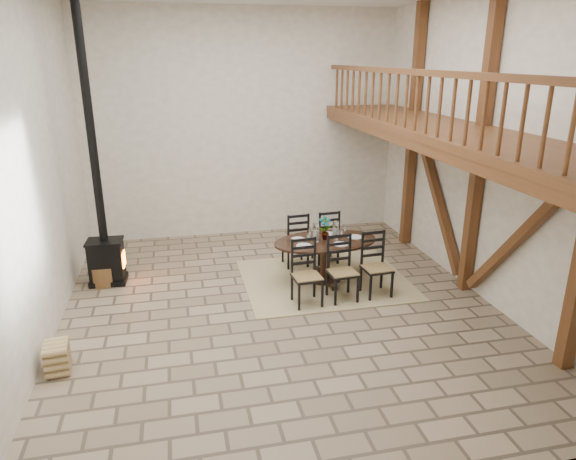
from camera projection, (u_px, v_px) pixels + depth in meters
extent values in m
plane|color=#988165|center=(281.00, 307.00, 8.56)|extent=(8.00, 8.00, 0.00)
cube|color=white|center=(243.00, 126.00, 11.45)|extent=(7.00, 0.02, 5.00)
cube|color=white|center=(382.00, 252.00, 4.06)|extent=(7.00, 0.02, 5.00)
cube|color=white|center=(30.00, 169.00, 7.03)|extent=(0.02, 8.00, 5.00)
cube|color=white|center=(487.00, 150.00, 8.48)|extent=(0.02, 8.00, 5.00)
cube|color=brown|center=(480.00, 150.00, 8.46)|extent=(0.18, 0.18, 5.00)
cube|color=brown|center=(413.00, 130.00, 10.77)|extent=(0.18, 0.18, 5.00)
cube|color=brown|center=(519.00, 238.00, 7.65)|extent=(0.14, 2.16, 2.54)
cube|color=brown|center=(437.00, 196.00, 9.97)|extent=(0.14, 2.16, 2.54)
cube|color=brown|center=(482.00, 132.00, 8.36)|extent=(0.20, 7.80, 0.20)
cube|color=brown|center=(445.00, 130.00, 8.20)|extent=(1.60, 7.80, 0.12)
cube|color=brown|center=(404.00, 138.00, 8.09)|extent=(0.18, 7.80, 0.22)
cube|color=brown|center=(408.00, 72.00, 7.77)|extent=(0.09, 7.60, 0.09)
cube|color=brown|center=(406.00, 100.00, 7.91)|extent=(0.06, 7.60, 0.86)
cube|color=tan|center=(325.00, 280.00, 9.59)|extent=(3.00, 2.50, 0.02)
ellipsoid|color=black|center=(326.00, 241.00, 9.35)|extent=(2.00, 1.29, 0.04)
cylinder|color=black|center=(325.00, 261.00, 9.47)|extent=(0.19, 0.19, 0.71)
cylinder|color=black|center=(325.00, 278.00, 9.58)|extent=(0.59, 0.59, 0.06)
cube|color=olive|center=(307.00, 277.00, 8.49)|extent=(0.49, 0.47, 0.04)
cube|color=black|center=(307.00, 291.00, 8.58)|extent=(0.47, 0.47, 0.49)
cube|color=black|center=(304.00, 256.00, 8.58)|extent=(0.40, 0.07, 0.63)
cube|color=olive|center=(343.00, 272.00, 8.66)|extent=(0.49, 0.47, 0.04)
cube|color=black|center=(342.00, 287.00, 8.75)|extent=(0.47, 0.47, 0.49)
cube|color=black|center=(339.00, 252.00, 8.75)|extent=(0.40, 0.07, 0.63)
cube|color=olive|center=(377.00, 268.00, 8.83)|extent=(0.49, 0.47, 0.04)
cube|color=black|center=(376.00, 282.00, 8.92)|extent=(0.47, 0.47, 0.49)
cube|color=black|center=(373.00, 248.00, 8.92)|extent=(0.40, 0.07, 0.63)
cube|color=olive|center=(295.00, 241.00, 10.11)|extent=(0.49, 0.47, 0.04)
cube|color=black|center=(295.00, 254.00, 10.20)|extent=(0.47, 0.47, 0.49)
cube|color=black|center=(298.00, 230.00, 9.84)|extent=(0.40, 0.07, 0.63)
cube|color=olive|center=(325.00, 238.00, 10.29)|extent=(0.49, 0.47, 0.04)
cube|color=black|center=(325.00, 251.00, 10.37)|extent=(0.47, 0.47, 0.49)
cube|color=black|center=(329.00, 227.00, 10.01)|extent=(0.40, 0.07, 0.63)
cube|color=silver|center=(326.00, 240.00, 9.34)|extent=(1.53, 0.84, 0.01)
cube|color=white|center=(326.00, 236.00, 9.31)|extent=(0.97, 0.38, 0.18)
cylinder|color=white|center=(316.00, 232.00, 9.23)|extent=(0.12, 0.12, 0.34)
cylinder|color=white|center=(336.00, 230.00, 9.34)|extent=(0.12, 0.12, 0.34)
cylinder|color=silver|center=(316.00, 237.00, 9.26)|extent=(0.06, 0.06, 0.16)
cylinder|color=silver|center=(335.00, 235.00, 9.37)|extent=(0.06, 0.06, 0.16)
imported|color=#4C723F|center=(325.00, 228.00, 9.32)|extent=(0.24, 0.17, 0.44)
cube|color=black|center=(109.00, 280.00, 9.48)|extent=(0.67, 0.53, 0.10)
cube|color=black|center=(107.00, 260.00, 9.36)|extent=(0.61, 0.47, 0.69)
cube|color=#FF590C|center=(124.00, 259.00, 9.41)|extent=(0.03, 0.28, 0.28)
cube|color=black|center=(104.00, 241.00, 9.24)|extent=(0.66, 0.52, 0.04)
cylinder|color=black|center=(90.00, 123.00, 8.56)|extent=(0.15, 0.15, 4.17)
cylinder|color=brown|center=(104.00, 274.00, 9.42)|extent=(0.54, 0.54, 0.36)
cube|color=tan|center=(103.00, 263.00, 9.35)|extent=(0.29, 0.29, 0.10)
cube|color=tan|center=(57.00, 358.00, 6.75)|extent=(0.34, 0.44, 0.42)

